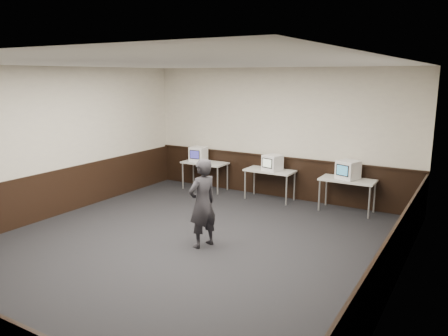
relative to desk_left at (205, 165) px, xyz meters
The scene contains 16 objects.
floor 4.13m from the desk_left, 62.18° to the right, with size 8.00×8.00×0.00m, color black.
ceiling 4.79m from the desk_left, 62.18° to the right, with size 8.00×8.00×0.00m, color white.
back_wall 2.15m from the desk_left, 11.89° to the left, with size 7.00×7.00×0.00m, color beige.
left_wall 4.05m from the desk_left, 113.96° to the right, with size 8.00×8.00×0.00m, color beige.
right_wall 6.56m from the desk_left, 33.69° to the right, with size 8.00×8.00×0.00m, color beige.
wainscot_back 1.95m from the desk_left, 11.31° to the left, with size 6.98×0.04×1.00m, color black.
wainscot_left 3.94m from the desk_left, 113.70° to the right, with size 0.04×7.98×1.00m, color black.
wainscot_right 6.48m from the desk_left, 33.79° to the right, with size 0.04×7.98×1.00m, color black.
wainscot_rail 1.96m from the desk_left, 10.73° to the left, with size 6.98×0.06×0.04m, color black.
desk_left is the anchor object (origin of this frame).
desk_center 1.90m from the desk_left, ahead, with size 1.20×0.60×0.75m.
desk_right 3.80m from the desk_left, ahead, with size 1.20×0.60×0.75m.
emac_left 0.34m from the desk_left, behind, with size 0.43×0.46×0.39m.
emac_center 2.00m from the desk_left, ahead, with size 0.47×0.48×0.39m.
emac_right 3.80m from the desk_left, ahead, with size 0.53×0.55×0.42m.
person 3.98m from the desk_left, 57.31° to the right, with size 0.58×0.38×1.60m, color #242328.
Camera 1 is at (4.36, -5.91, 3.02)m, focal length 35.00 mm.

